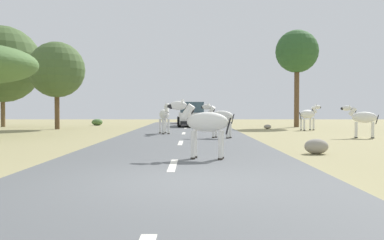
{
  "coord_description": "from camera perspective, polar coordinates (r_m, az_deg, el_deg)",
  "views": [
    {
      "loc": [
        0.13,
        -7.01,
        1.28
      ],
      "look_at": [
        0.14,
        12.98,
        0.76
      ],
      "focal_mm": 38.69,
      "sensor_mm": 36.0,
      "label": 1
    }
  ],
  "objects": [
    {
      "name": "rock_0",
      "position": [
        12.33,
        16.75,
        -3.5
      ],
      "size": [
        0.68,
        0.52,
        0.44
      ],
      "primitive_type": "ellipsoid",
      "color": "gray",
      "rests_on": "ground_plane"
    },
    {
      "name": "zebra_2",
      "position": [
        26.03,
        15.76,
        0.74
      ],
      "size": [
        1.59,
        0.99,
        1.61
      ],
      "rotation": [
        0.0,
        0.0,
        5.17
      ],
      "color": "silver",
      "rests_on": "ground_plane"
    },
    {
      "name": "car_0",
      "position": [
        29.67,
        -0.08,
        0.67
      ],
      "size": [
        2.18,
        4.42,
        1.74
      ],
      "rotation": [
        0.0,
        0.0,
        3.19
      ],
      "color": "white",
      "rests_on": "road"
    },
    {
      "name": "zebra_4",
      "position": [
        10.21,
        1.63,
        -0.38
      ],
      "size": [
        1.57,
        0.62,
        1.5
      ],
      "rotation": [
        0.0,
        0.0,
        1.36
      ],
      "color": "silver",
      "rests_on": "road"
    },
    {
      "name": "car_1",
      "position": [
        36.71,
        -0.02,
        0.83
      ],
      "size": [
        2.25,
        4.45,
        1.74
      ],
      "rotation": [
        0.0,
        0.0,
        -0.07
      ],
      "color": "red",
      "rests_on": "road"
    },
    {
      "name": "zebra_0",
      "position": [
        20.66,
        -3.81,
        0.7
      ],
      "size": [
        0.75,
        1.63,
        1.58
      ],
      "rotation": [
        0.0,
        0.0,
        3.43
      ],
      "color": "silver",
      "rests_on": "road"
    },
    {
      "name": "lane_markings",
      "position": [
        6.15,
        -3.98,
        -10.01
      ],
      "size": [
        0.16,
        56.0,
        0.01
      ],
      "color": "silver",
      "rests_on": "road"
    },
    {
      "name": "tree_5",
      "position": [
        33.14,
        -24.7,
        7.0
      ],
      "size": [
        5.53,
        5.53,
        7.3
      ],
      "color": "brown",
      "rests_on": "ground_plane"
    },
    {
      "name": "tree_3",
      "position": [
        27.87,
        -18.17,
        6.59
      ],
      "size": [
        3.54,
        3.54,
        5.57
      ],
      "color": "brown",
      "rests_on": "ground_plane"
    },
    {
      "name": "road",
      "position": [
        7.13,
        -3.42,
        -8.63
      ],
      "size": [
        6.0,
        64.0,
        0.05
      ],
      "primitive_type": "cube",
      "color": "#56595B",
      "rests_on": "ground_plane"
    },
    {
      "name": "ground_plane",
      "position": [
        7.13,
        -1.08,
        -8.84
      ],
      "size": [
        90.0,
        90.0,
        0.0
      ],
      "primitive_type": "plane",
      "color": "#998E60"
    },
    {
      "name": "zebra_1",
      "position": [
        17.67,
        3.84,
        0.43
      ],
      "size": [
        1.45,
        1.03,
        1.51
      ],
      "rotation": [
        0.0,
        0.0,
        1.03
      ],
      "color": "silver",
      "rests_on": "road"
    },
    {
      "name": "rock_1",
      "position": [
        27.22,
        10.34,
        -0.92
      ],
      "size": [
        0.49,
        0.46,
        0.28
      ],
      "primitive_type": "ellipsoid",
      "color": "gray",
      "rests_on": "ground_plane"
    },
    {
      "name": "tree_4",
      "position": [
        30.75,
        14.25,
        9.06
      ],
      "size": [
        3.04,
        3.04,
        6.93
      ],
      "color": "brown",
      "rests_on": "ground_plane"
    },
    {
      "name": "zebra_3",
      "position": [
        19.79,
        22.4,
        0.28
      ],
      "size": [
        1.56,
        0.71,
        1.51
      ],
      "rotation": [
        0.0,
        0.0,
        1.29
      ],
      "color": "silver",
      "rests_on": "ground_plane"
    },
    {
      "name": "bush_1",
      "position": [
        33.29,
        -12.97,
        -0.3
      ],
      "size": [
        0.85,
        0.76,
        0.51
      ],
      "primitive_type": "ellipsoid",
      "color": "#4C7038",
      "rests_on": "ground_plane"
    }
  ]
}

